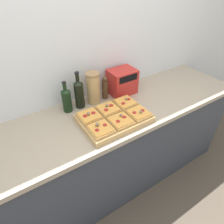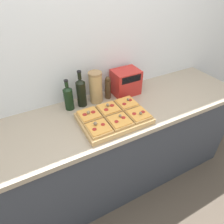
% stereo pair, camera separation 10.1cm
% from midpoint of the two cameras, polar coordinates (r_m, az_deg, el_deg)
% --- Properties ---
extents(ground_plane, '(12.00, 12.00, 0.00)m').
position_cam_midpoint_polar(ground_plane, '(2.14, 1.55, -25.28)').
color(ground_plane, '#4C4238').
extents(wall_back, '(6.00, 0.06, 2.50)m').
position_cam_midpoint_polar(wall_back, '(1.72, -10.77, 14.26)').
color(wall_back, silver).
rests_on(wall_back, ground_plane).
extents(kitchen_counter, '(2.63, 0.67, 0.92)m').
position_cam_midpoint_polar(kitchen_counter, '(1.92, -3.67, -11.60)').
color(kitchen_counter, '#333842').
rests_on(kitchen_counter, ground_plane).
extents(cutting_board, '(0.52, 0.36, 0.04)m').
position_cam_midpoint_polar(cutting_board, '(1.53, -1.28, -1.85)').
color(cutting_board, tan).
rests_on(cutting_board, kitchen_counter).
extents(pizza_slice_back_left, '(0.16, 0.16, 0.05)m').
position_cam_midpoint_polar(pizza_slice_back_left, '(1.51, -8.40, -1.20)').
color(pizza_slice_back_left, tan).
rests_on(pizza_slice_back_left, cutting_board).
extents(pizza_slice_back_center, '(0.16, 0.16, 0.05)m').
position_cam_midpoint_polar(pizza_slice_back_center, '(1.57, -2.95, 0.83)').
color(pizza_slice_back_center, tan).
rests_on(pizza_slice_back_center, cutting_board).
extents(pizza_slice_back_right, '(0.16, 0.16, 0.05)m').
position_cam_midpoint_polar(pizza_slice_back_right, '(1.64, 2.09, 2.67)').
color(pizza_slice_back_right, tan).
rests_on(pizza_slice_back_right, cutting_board).
extents(pizza_slice_front_left, '(0.16, 0.16, 0.06)m').
position_cam_midpoint_polar(pizza_slice_front_left, '(1.39, -5.32, -4.87)').
color(pizza_slice_front_left, tan).
rests_on(pizza_slice_front_left, cutting_board).
extents(pizza_slice_front_center, '(0.16, 0.16, 0.05)m').
position_cam_midpoint_polar(pizza_slice_front_center, '(1.45, 0.49, -2.54)').
color(pizza_slice_front_center, tan).
rests_on(pizza_slice_front_center, cutting_board).
extents(pizza_slice_front_right, '(0.16, 0.16, 0.05)m').
position_cam_midpoint_polar(pizza_slice_front_right, '(1.53, 5.73, -0.40)').
color(pizza_slice_front_right, tan).
rests_on(pizza_slice_front_right, cutting_board).
extents(olive_oil_bottle, '(0.07, 0.07, 0.26)m').
position_cam_midpoint_polar(olive_oil_bottle, '(1.64, -14.58, 3.46)').
color(olive_oil_bottle, black).
rests_on(olive_oil_bottle, kitchen_counter).
extents(wine_bottle, '(0.08, 0.08, 0.32)m').
position_cam_midpoint_polar(wine_bottle, '(1.65, -11.14, 5.25)').
color(wine_bottle, black).
rests_on(wine_bottle, kitchen_counter).
extents(grain_jar_tall, '(0.11, 0.11, 0.27)m').
position_cam_midpoint_polar(grain_jar_tall, '(1.69, -7.09, 6.79)').
color(grain_jar_tall, tan).
rests_on(grain_jar_tall, kitchen_counter).
extents(pepper_mill, '(0.05, 0.05, 0.21)m').
position_cam_midpoint_polar(pepper_mill, '(1.75, -3.66, 6.85)').
color(pepper_mill, '#47331E').
rests_on(pepper_mill, kitchen_counter).
extents(toaster_oven, '(0.26, 0.18, 0.23)m').
position_cam_midpoint_polar(toaster_oven, '(1.83, 1.32, 8.68)').
color(toaster_oven, red).
rests_on(toaster_oven, kitchen_counter).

